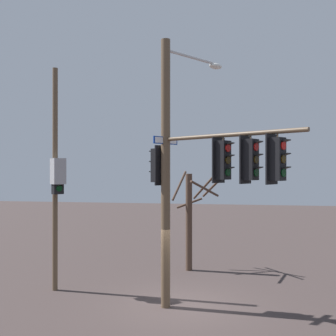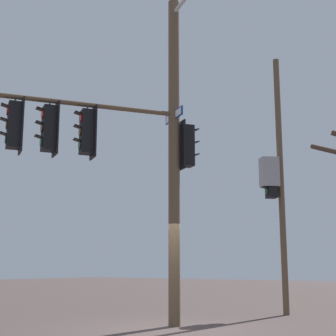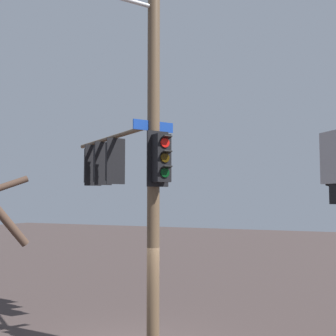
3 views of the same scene
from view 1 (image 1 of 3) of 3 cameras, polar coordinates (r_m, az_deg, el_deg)
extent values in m
plane|color=#3C312F|center=(14.34, 1.81, -18.17)|extent=(80.00, 80.00, 0.00)
cylinder|color=brown|center=(13.49, -0.32, -0.69)|extent=(0.30, 0.30, 8.62)
cylinder|color=silver|center=(14.94, 3.30, 14.76)|extent=(1.54, 2.19, 0.10)
ellipsoid|color=silver|center=(15.88, 6.48, 13.56)|extent=(0.64, 0.70, 0.20)
cylinder|color=brown|center=(11.93, 7.99, 4.44)|extent=(4.09, 2.85, 0.12)
cube|color=black|center=(11.97, 7.51, 1.07)|extent=(0.45, 0.47, 1.10)
cube|color=black|center=(12.07, 6.86, 1.06)|extent=(0.34, 0.49, 1.30)
cylinder|color=red|center=(11.89, 8.15, 2.71)|extent=(0.15, 0.20, 0.22)
cube|color=black|center=(11.85, 8.45, 3.30)|extent=(0.25, 0.26, 0.06)
cylinder|color=#352504|center=(11.88, 8.15, 1.08)|extent=(0.15, 0.20, 0.22)
cube|color=black|center=(11.84, 8.45, 1.66)|extent=(0.25, 0.26, 0.06)
cylinder|color=black|center=(11.87, 8.15, -0.56)|extent=(0.15, 0.20, 0.22)
cube|color=black|center=(11.83, 8.45, 0.02)|extent=(0.25, 0.26, 0.06)
cylinder|color=brown|center=(12.00, 7.51, 4.05)|extent=(0.04, 0.04, 0.15)
cube|color=black|center=(11.44, 11.18, 1.13)|extent=(0.44, 0.46, 1.10)
cube|color=black|center=(11.53, 10.44, 1.12)|extent=(0.32, 0.50, 1.30)
cylinder|color=red|center=(11.37, 11.90, 2.85)|extent=(0.14, 0.20, 0.22)
cube|color=black|center=(11.34, 12.23, 3.46)|extent=(0.25, 0.26, 0.06)
cylinder|color=#352504|center=(11.36, 11.90, 1.14)|extent=(0.14, 0.20, 0.22)
cube|color=black|center=(11.33, 12.23, 1.75)|extent=(0.25, 0.26, 0.06)
cylinder|color=black|center=(11.36, 11.90, -0.58)|extent=(0.14, 0.20, 0.22)
cube|color=black|center=(11.32, 12.23, 0.03)|extent=(0.25, 0.26, 0.06)
cylinder|color=brown|center=(11.47, 11.17, 4.25)|extent=(0.04, 0.04, 0.15)
cube|color=black|center=(11.02, 14.66, 1.18)|extent=(0.45, 0.47, 1.10)
cube|color=black|center=(11.10, 13.89, 1.17)|extent=(0.34, 0.49, 1.30)
cylinder|color=red|center=(10.95, 15.42, 2.97)|extent=(0.14, 0.20, 0.22)
cube|color=black|center=(10.93, 15.76, 3.61)|extent=(0.25, 0.26, 0.06)
cylinder|color=#352504|center=(10.94, 15.42, 1.19)|extent=(0.14, 0.20, 0.22)
cube|color=black|center=(10.91, 15.77, 1.82)|extent=(0.25, 0.26, 0.06)
cylinder|color=black|center=(10.94, 15.42, -0.59)|extent=(0.14, 0.20, 0.22)
cube|color=black|center=(10.90, 15.77, 0.04)|extent=(0.25, 0.26, 0.06)
cylinder|color=brown|center=(11.05, 14.65, 4.42)|extent=(0.04, 0.04, 0.15)
cube|color=black|center=(13.76, -1.41, 0.36)|extent=(0.45, 0.47, 1.10)
cube|color=black|center=(13.64, -0.92, 0.36)|extent=(0.35, 0.48, 1.30)
cylinder|color=red|center=(13.89, -1.88, 1.76)|extent=(0.15, 0.20, 0.22)
cube|color=black|center=(13.95, -2.09, 2.24)|extent=(0.25, 0.26, 0.06)
cylinder|color=#352504|center=(13.88, -1.88, 0.35)|extent=(0.15, 0.20, 0.22)
cube|color=black|center=(13.94, -2.09, 0.85)|extent=(0.25, 0.26, 0.06)
cylinder|color=black|center=(13.88, -1.88, -1.05)|extent=(0.15, 0.20, 0.22)
cube|color=black|center=(13.93, -2.09, -0.55)|extent=(0.25, 0.26, 0.06)
cube|color=navy|center=(13.53, -0.32, 3.76)|extent=(0.62, 0.94, 0.24)
cube|color=white|center=(13.51, -0.27, 3.76)|extent=(0.55, 0.85, 0.18)
cylinder|color=brown|center=(15.94, -15.08, -1.45)|extent=(0.19, 0.19, 8.15)
cube|color=#99999E|center=(15.58, -14.70, -0.42)|extent=(0.69, 0.70, 0.93)
cube|color=black|center=(15.63, -14.76, -1.43)|extent=(0.47, 0.47, 1.10)
cylinder|color=red|center=(15.48, -14.54, -0.18)|extent=(0.18, 0.18, 0.22)
cube|color=black|center=(15.41, -14.45, 0.26)|extent=(0.26, 0.26, 0.06)
cylinder|color=#352504|center=(15.48, -14.55, -1.44)|extent=(0.18, 0.18, 0.22)
cube|color=black|center=(15.41, -14.45, -1.00)|extent=(0.26, 0.26, 0.06)
cylinder|color=black|center=(15.49, -14.55, -2.70)|extent=(0.18, 0.18, 0.22)
cube|color=black|center=(15.42, -14.45, -2.26)|extent=(0.26, 0.26, 0.06)
cylinder|color=#473429|center=(18.59, 2.85, -7.33)|extent=(0.29, 0.29, 4.23)
cylinder|color=#473429|center=(18.74, 1.54, -2.40)|extent=(0.57, 1.04, 1.30)
cylinder|color=#473429|center=(17.88, 5.03, -2.82)|extent=(1.10, 1.58, 0.77)
cylinder|color=#473429|center=(18.75, 5.75, -2.87)|extent=(0.88, 1.88, 0.82)
cylinder|color=#473429|center=(19.07, 2.93, -4.78)|extent=(1.17, 0.20, 0.52)
cylinder|color=#473429|center=(18.92, 4.94, -2.57)|extent=(1.18, 1.36, 1.19)
camera|label=2|loc=(22.34, 32.22, -7.80)|focal=54.63mm
camera|label=3|loc=(23.02, -6.70, -2.15)|focal=44.06mm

